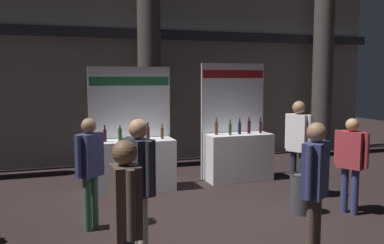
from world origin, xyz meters
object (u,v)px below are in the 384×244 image
(visitor_4, at_px, (298,140))
(visitor_5, at_px, (351,157))
(trash_bin, at_px, (301,194))
(visitor_6, at_px, (90,163))
(visitor_0, at_px, (139,177))
(exhibitor_booth_0, at_px, (134,160))
(visitor_7, at_px, (126,216))
(visitor_1, at_px, (315,180))
(exhibitor_booth_1, at_px, (238,151))

(visitor_4, height_order, visitor_5, visitor_4)
(trash_bin, distance_m, visitor_5, 1.03)
(trash_bin, xyz_separation_m, visitor_6, (-3.41, 0.40, 0.67))
(visitor_0, relative_size, visitor_4, 0.98)
(trash_bin, bearing_deg, visitor_0, -161.33)
(exhibitor_booth_0, bearing_deg, visitor_6, -117.99)
(visitor_5, height_order, visitor_7, visitor_7)
(visitor_1, distance_m, visitor_5, 2.27)
(visitor_5, bearing_deg, trash_bin, 46.73)
(exhibitor_booth_1, bearing_deg, visitor_5, -74.37)
(visitor_7, bearing_deg, visitor_1, 98.26)
(visitor_0, height_order, visitor_7, visitor_0)
(visitor_1, bearing_deg, visitor_6, 100.80)
(exhibitor_booth_0, height_order, exhibitor_booth_1, exhibitor_booth_1)
(trash_bin, height_order, visitor_4, visitor_4)
(visitor_4, bearing_deg, visitor_1, 123.80)
(exhibitor_booth_1, xyz_separation_m, visitor_7, (-3.34, -4.70, 0.39))
(exhibitor_booth_0, distance_m, visitor_1, 4.34)
(visitor_5, bearing_deg, visitor_0, 76.67)
(trash_bin, xyz_separation_m, visitor_7, (-3.34, -2.21, 0.69))
(trash_bin, xyz_separation_m, visitor_0, (-2.96, -1.00, 0.74))
(visitor_6, height_order, visitor_7, visitor_7)
(exhibitor_booth_1, xyz_separation_m, visitor_4, (0.48, -1.63, 0.47))
(exhibitor_booth_1, relative_size, visitor_1, 1.47)
(exhibitor_booth_1, bearing_deg, exhibitor_booth_0, -176.84)
(visitor_6, bearing_deg, visitor_7, -134.64)
(exhibitor_booth_0, bearing_deg, visitor_7, -102.06)
(exhibitor_booth_0, xyz_separation_m, visitor_0, (-0.60, -3.37, 0.45))
(exhibitor_booth_0, relative_size, trash_bin, 3.67)
(visitor_4, distance_m, visitor_6, 3.92)
(visitor_5, height_order, visitor_6, visitor_6)
(exhibitor_booth_0, height_order, visitor_5, exhibitor_booth_0)
(visitor_4, bearing_deg, visitor_5, 167.35)
(exhibitor_booth_0, bearing_deg, visitor_1, -71.03)
(exhibitor_booth_1, relative_size, visitor_0, 1.44)
(visitor_5, xyz_separation_m, visitor_6, (-4.18, 0.66, 0.04))
(exhibitor_booth_0, xyz_separation_m, visitor_7, (-0.98, -4.57, 0.40))
(exhibitor_booth_1, xyz_separation_m, visitor_1, (-0.96, -4.22, 0.41))
(trash_bin, distance_m, visitor_6, 3.50)
(visitor_1, height_order, visitor_5, visitor_1)
(visitor_0, bearing_deg, trash_bin, 90.02)
(visitor_4, bearing_deg, visitor_0, 91.36)
(visitor_4, xyz_separation_m, visitor_7, (-3.82, -3.07, -0.08))
(trash_bin, height_order, visitor_5, visitor_5)
(visitor_4, xyz_separation_m, visitor_5, (0.29, -1.13, -0.14))
(visitor_7, bearing_deg, visitor_0, 159.36)
(visitor_1, height_order, visitor_4, visitor_4)
(exhibitor_booth_1, distance_m, visitor_5, 2.88)
(exhibitor_booth_1, distance_m, visitor_0, 4.61)
(visitor_0, bearing_deg, visitor_6, 179.15)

